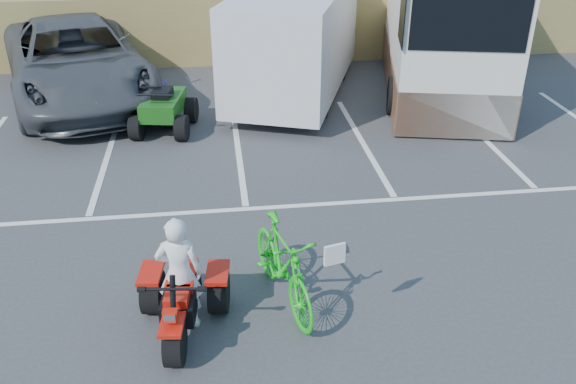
{
  "coord_description": "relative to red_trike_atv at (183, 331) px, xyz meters",
  "views": [
    {
      "loc": [
        -0.44,
        -6.85,
        5.36
      ],
      "look_at": [
        0.58,
        1.11,
        1.0
      ],
      "focal_mm": 38.0,
      "sensor_mm": 36.0,
      "label": 1
    }
  ],
  "objects": [
    {
      "name": "ground",
      "position": [
        1.02,
        0.64,
        0.0
      ],
      "size": [
        100.0,
        100.0,
        0.0
      ],
      "primitive_type": "plane",
      "color": "#3A3A3D",
      "rests_on": "ground"
    },
    {
      "name": "parking_stripes",
      "position": [
        1.89,
        4.71,
        0.0
      ],
      "size": [
        28.0,
        5.16,
        0.01
      ],
      "color": "white",
      "rests_on": "ground"
    },
    {
      "name": "red_trike_atv",
      "position": [
        0.0,
        0.0,
        0.0
      ],
      "size": [
        1.34,
        1.69,
        1.02
      ],
      "primitive_type": null,
      "rotation": [
        0.0,
        0.0,
        -0.12
      ],
      "color": "red",
      "rests_on": "ground"
    },
    {
      "name": "rider",
      "position": [
        0.02,
        0.15,
        0.81
      ],
      "size": [
        0.63,
        0.45,
        1.61
      ],
      "primitive_type": "imported",
      "rotation": [
        0.0,
        0.0,
        3.03
      ],
      "color": "white",
      "rests_on": "ground"
    },
    {
      "name": "green_dirt_bike",
      "position": [
        1.36,
        0.45,
        0.61
      ],
      "size": [
        1.06,
        2.11,
        1.22
      ],
      "primitive_type": "imported",
      "rotation": [
        0.0,
        0.0,
        0.25
      ],
      "color": "#14BF19",
      "rests_on": "ground"
    },
    {
      "name": "grey_pickup",
      "position": [
        -2.79,
        9.35,
        0.96
      ],
      "size": [
        5.03,
        7.51,
        1.92
      ],
      "primitive_type": "imported",
      "rotation": [
        0.0,
        0.0,
        0.29
      ],
      "color": "#44464B",
      "rests_on": "ground"
    },
    {
      "name": "cargo_trailer",
      "position": [
        2.69,
        8.86,
        1.47
      ],
      "size": [
        4.19,
        6.27,
        2.72
      ],
      "rotation": [
        0.0,
        0.0,
        -0.35
      ],
      "color": "silver",
      "rests_on": "ground"
    },
    {
      "name": "rv_motorhome",
      "position": [
        6.83,
        10.39,
        1.59
      ],
      "size": [
        4.76,
        10.47,
        3.65
      ],
      "rotation": [
        0.0,
        0.0,
        -0.22
      ],
      "color": "silver",
      "rests_on": "ground"
    },
    {
      "name": "quad_atv_blue",
      "position": [
        -0.92,
        7.51,
        0.0
      ],
      "size": [
        1.2,
        1.59,
        1.02
      ],
      "primitive_type": null,
      "rotation": [
        0.0,
        0.0,
        -0.02
      ],
      "color": "navy",
      "rests_on": "ground"
    },
    {
      "name": "quad_atv_green",
      "position": [
        -0.54,
        6.85,
        0.0
      ],
      "size": [
        1.5,
        1.84,
        1.08
      ],
      "primitive_type": null,
      "rotation": [
        0.0,
        0.0,
        -0.18
      ],
      "color": "#165313",
      "rests_on": "ground"
    }
  ]
}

